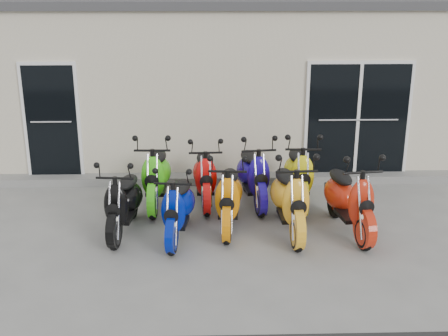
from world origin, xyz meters
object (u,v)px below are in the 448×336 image
Objects in this scene: scooter_front_black at (123,194)px; scooter_back_green at (156,167)px; scooter_front_red at (350,190)px; scooter_back_blue at (253,167)px; scooter_front_blue at (178,199)px; scooter_back_red at (205,168)px; scooter_back_yellow at (299,166)px; scooter_front_orange_a at (229,188)px; scooter_front_orange_b at (290,190)px.

scooter_front_black is 1.21m from scooter_back_green.
scooter_back_blue is at bearing 130.06° from scooter_front_red.
scooter_front_blue is 1.47m from scooter_back_red.
scooter_back_yellow reaches higher than scooter_front_black.
scooter_front_orange_a reaches higher than scooter_front_black.
scooter_front_orange_a is 1.56m from scooter_back_green.
scooter_front_orange_b is 0.91m from scooter_front_red.
scooter_back_red is at bearing -179.78° from scooter_back_yellow.
scooter_back_blue reaches higher than scooter_front_orange_a.
scooter_front_red is (3.43, -0.07, 0.05)m from scooter_front_black.
scooter_front_orange_a is 1.11m from scooter_back_red.
scooter_back_yellow reaches higher than scooter_back_red.
scooter_back_blue is (2.07, 1.17, 0.04)m from scooter_front_black.
scooter_back_green reaches higher than scooter_back_red.
scooter_front_orange_b is 1.03× the size of scooter_back_yellow.
scooter_front_blue is at bearing -138.79° from scooter_back_blue.
scooter_back_blue is at bearing 54.79° from scooter_front_blue.
scooter_front_orange_a is 1.02× the size of scooter_back_red.
scooter_front_blue is 1.42m from scooter_back_green.
scooter_front_orange_b is 1.09× the size of scooter_back_red.
scooter_back_blue is (0.83, -0.04, 0.03)m from scooter_back_red.
scooter_front_orange_b reaches higher than scooter_back_red.
scooter_front_orange_a is at bearing -73.03° from scooter_back_red.
scooter_back_yellow is (2.85, 1.15, 0.05)m from scooter_front_black.
scooter_front_blue is 0.94× the size of scooter_front_orange_a.
scooter_front_red is (0.91, -0.01, -0.01)m from scooter_front_orange_b.
scooter_front_orange_a is 1.11m from scooter_back_blue.
scooter_front_orange_b reaches higher than scooter_front_red.
scooter_front_orange_a is at bearing 32.00° from scooter_front_blue.
scooter_back_green is (-0.44, 1.35, 0.07)m from scooter_front_blue.
scooter_back_red is (-0.37, 1.05, -0.01)m from scooter_front_orange_a.
scooter_back_green reaches higher than scooter_front_blue.
scooter_front_orange_b is (1.68, 0.15, 0.08)m from scooter_front_blue.
scooter_front_orange_b is at bearing -28.58° from scooter_back_green.
scooter_front_black reaches higher than scooter_front_blue.
scooter_front_orange_b reaches higher than scooter_back_yellow.
scooter_back_yellow is (1.62, -0.06, 0.04)m from scooter_back_red.
scooter_front_black is at bearing -138.17° from scooter_back_red.
scooter_front_black is 3.08m from scooter_back_yellow.
scooter_back_green reaches higher than scooter_back_yellow.
scooter_front_blue is at bearing -143.79° from scooter_back_yellow.
scooter_back_green is at bearing -178.37° from scooter_back_red.
scooter_back_green is 1.00× the size of scooter_back_yellow.
scooter_back_blue is (-0.46, 1.23, -0.03)m from scooter_front_orange_b.
scooter_front_orange_b is 1.25m from scooter_back_yellow.
scooter_front_orange_a is at bearing 11.13° from scooter_front_black.
scooter_front_orange_a is (1.60, 0.16, 0.02)m from scooter_front_black.
scooter_front_blue is at bearing -70.96° from scooter_back_green.
scooter_back_red is at bearing 113.90° from scooter_front_orange_a.
scooter_front_black is at bearing -155.85° from scooter_back_yellow.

